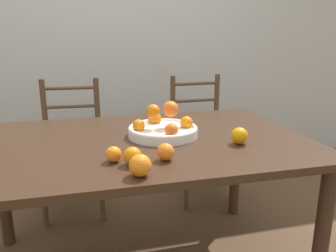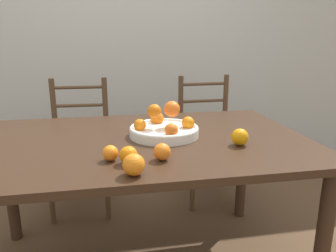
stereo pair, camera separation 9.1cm
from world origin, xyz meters
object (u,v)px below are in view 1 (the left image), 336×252
object	(u,v)px
orange_loose_2	(166,152)
orange_loose_4	(239,136)
chair_left	(73,149)
orange_loose_1	(140,165)
chair_right	(201,139)
orange_loose_3	(114,154)
fruit_bowl	(163,128)
orange_loose_0	(133,156)

from	to	relation	value
orange_loose_2	orange_loose_4	size ratio (longest dim) A/B	0.90
chair_left	orange_loose_1	bearing A→B (deg)	-74.40
orange_loose_2	chair_right	distance (m)	1.29
orange_loose_3	orange_loose_4	distance (m)	0.61
orange_loose_2	fruit_bowl	bearing A→B (deg)	78.48
orange_loose_3	chair_right	distance (m)	1.36
fruit_bowl	orange_loose_3	size ratio (longest dim) A/B	5.47
fruit_bowl	orange_loose_1	distance (m)	0.51
orange_loose_3	orange_loose_1	bearing A→B (deg)	-64.00
orange_loose_2	chair_right	bearing A→B (deg)	63.32
orange_loose_3	orange_loose_4	xyz separation A→B (m)	(0.60, 0.09, 0.01)
fruit_bowl	chair_right	xyz separation A→B (m)	(0.49, 0.77, -0.33)
fruit_bowl	orange_loose_4	size ratio (longest dim) A/B	4.46
orange_loose_3	orange_loose_4	size ratio (longest dim) A/B	0.81
orange_loose_2	orange_loose_4	distance (m)	0.41
fruit_bowl	orange_loose_2	world-z (taller)	fruit_bowl
fruit_bowl	orange_loose_4	bearing A→B (deg)	-34.05
orange_loose_1	orange_loose_3	distance (m)	0.19
orange_loose_0	orange_loose_2	world-z (taller)	orange_loose_0
fruit_bowl	orange_loose_3	distance (m)	0.41
orange_loose_4	chair_right	world-z (taller)	chair_right
orange_loose_0	orange_loose_4	world-z (taller)	orange_loose_4
fruit_bowl	orange_loose_0	bearing A→B (deg)	-120.39
orange_loose_1	orange_loose_3	xyz separation A→B (m)	(-0.08, 0.17, -0.01)
orange_loose_4	fruit_bowl	bearing A→B (deg)	145.95
orange_loose_2	orange_loose_1	bearing A→B (deg)	-134.05
orange_loose_0	orange_loose_2	distance (m)	0.14
orange_loose_1	orange_loose_4	size ratio (longest dim) A/B	1.04
fruit_bowl	orange_loose_1	xyz separation A→B (m)	(-0.20, -0.47, -0.00)
orange_loose_2	chair_right	xyz separation A→B (m)	(0.56, 1.11, -0.32)
orange_loose_3	chair_right	xyz separation A→B (m)	(0.77, 1.08, -0.32)
orange_loose_3	fruit_bowl	bearing A→B (deg)	47.59
fruit_bowl	orange_loose_0	world-z (taller)	fruit_bowl
fruit_bowl	orange_loose_2	xyz separation A→B (m)	(-0.07, -0.34, -0.01)
orange_loose_3	chair_right	size ratio (longest dim) A/B	0.07
fruit_bowl	orange_loose_3	bearing A→B (deg)	-132.41
fruit_bowl	orange_loose_4	world-z (taller)	fruit_bowl
orange_loose_4	chair_right	distance (m)	1.06
orange_loose_1	orange_loose_2	xyz separation A→B (m)	(0.13, 0.13, -0.01)
orange_loose_1	chair_right	distance (m)	1.46
orange_loose_2	orange_loose_3	bearing A→B (deg)	170.67
chair_left	orange_loose_2	bearing A→B (deg)	-66.91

